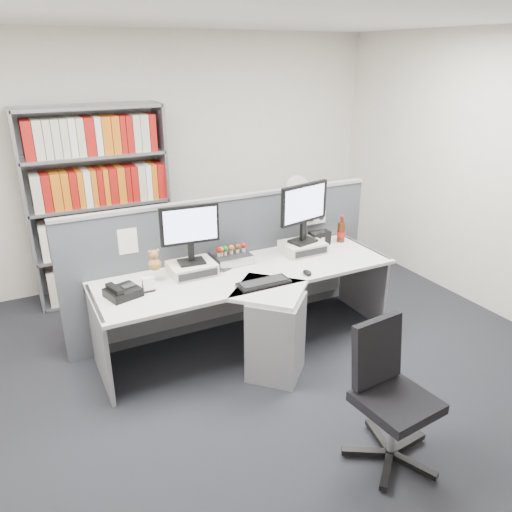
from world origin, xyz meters
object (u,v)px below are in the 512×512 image
desktop_pc (231,258)px  cola_bottle (341,232)px  monitor_left (190,229)px  shelving_unit (100,208)px  desk_calendar (148,285)px  speaker (320,238)px  keyboard (264,283)px  desk (259,309)px  office_chair (388,390)px  desk_fan (296,191)px  filing_cabinet (294,245)px  desk_phone (122,292)px  monitor_right (304,208)px  mouse (307,273)px

desktop_pc → cola_bottle: cola_bottle is taller
desktop_pc → cola_bottle: bearing=-0.8°
monitor_left → shelving_unit: bearing=107.4°
desk_calendar → speaker: size_ratio=0.58×
monitor_left → keyboard: monitor_left is taller
desk → office_chair: 1.40m
desk → desk_fan: size_ratio=5.35×
monitor_left → speaker: size_ratio=2.53×
desk → shelving_unit: size_ratio=1.30×
desk → desktop_pc: bearing=95.1°
filing_cabinet → monitor_left: bearing=-148.2°
desk_phone → desk_fan: 2.56m
monitor_right → desk_phone: 1.78m
monitor_right → desk_fan: 1.16m
monitor_left → desktop_pc: bearing=12.0°
cola_bottle → shelving_unit: size_ratio=0.13×
keyboard → desk_calendar: desk_calendar is taller
shelving_unit → keyboard: bearing=-64.9°
mouse → desk_fan: 1.69m
desk_calendar → cola_bottle: size_ratio=0.43×
desk_calendar → shelving_unit: 1.64m
desk → office_chair: (0.20, -1.38, 0.03)m
desktop_pc → mouse: size_ratio=3.18×
cola_bottle → shelving_unit: 2.48m
keyboard → filing_cabinet: bearing=51.0°
monitor_left → mouse: bearing=-28.2°
monitor_left → office_chair: (0.64, -1.76, -0.63)m
desk → filing_cabinet: bearing=49.4°
speaker → shelving_unit: 2.28m
desk_phone → desk_calendar: 0.20m
shelving_unit → desk_phone: bearing=-95.8°
desk → mouse: (0.42, -0.08, 0.28)m
desk → filing_cabinet: (1.20, 1.40, -0.11)m
monitor_left → office_chair: size_ratio=0.55×
desktop_pc → mouse: (0.46, -0.54, -0.02)m
speaker → cola_bottle: cola_bottle is taller
desk_phone → cola_bottle: 2.23m
keyboard → desk_phone: desk_phone is taller
keyboard → shelving_unit: bearing=115.1°
keyboard → shelving_unit: (-0.90, 1.93, 0.24)m
monitor_left → desk_fan: monitor_left is taller
filing_cabinet → office_chair: office_chair is taller
desk_phone → desktop_pc: bearing=13.3°
filing_cabinet → cola_bottle: bearing=-93.1°
mouse → desktop_pc: bearing=130.2°
mouse → cola_bottle: bearing=35.9°
keyboard → desk_phone: size_ratio=1.50×
monitor_left → mouse: (0.86, -0.46, -0.38)m
desk → speaker: size_ratio=13.12×
mouse → cola_bottle: size_ratio=0.37×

